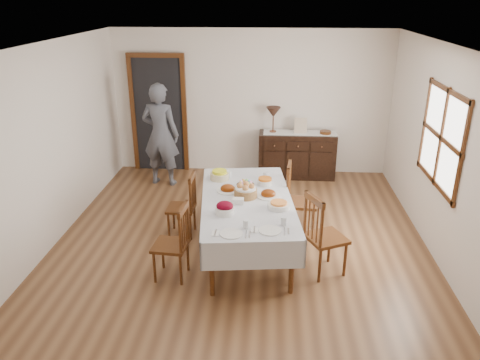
# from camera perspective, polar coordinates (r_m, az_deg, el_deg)

# --- Properties ---
(ground) EXTENTS (6.00, 6.00, 0.00)m
(ground) POSITION_cam_1_polar(r_m,az_deg,el_deg) (6.27, -0.06, -8.43)
(ground) COLOR brown
(room_shell) EXTENTS (5.02, 6.02, 2.65)m
(room_shell) POSITION_cam_1_polar(r_m,az_deg,el_deg) (6.03, -1.17, 7.28)
(room_shell) COLOR white
(room_shell) RESTS_ON ground
(dining_table) EXTENTS (1.37, 2.32, 0.76)m
(dining_table) POSITION_cam_1_polar(r_m,az_deg,el_deg) (5.91, 0.84, -3.09)
(dining_table) COLOR silver
(dining_table) RESTS_ON ground
(chair_left_near) EXTENTS (0.42, 0.42, 0.93)m
(chair_left_near) POSITION_cam_1_polar(r_m,az_deg,el_deg) (5.53, -8.02, -7.45)
(chair_left_near) COLOR #4E2810
(chair_left_near) RESTS_ON ground
(chair_left_far) EXTENTS (0.38, 0.38, 0.90)m
(chair_left_far) POSITION_cam_1_polar(r_m,az_deg,el_deg) (6.47, -6.80, -3.01)
(chair_left_far) COLOR #4E2810
(chair_left_far) RESTS_ON ground
(chair_right_near) EXTENTS (0.57, 0.57, 1.03)m
(chair_right_near) POSITION_cam_1_polar(r_m,az_deg,el_deg) (5.62, 10.02, -6.54)
(chair_right_near) COLOR #4E2810
(chair_right_near) RESTS_ON ground
(chair_right_far) EXTENTS (0.46, 0.46, 1.02)m
(chair_right_far) POSITION_cam_1_polar(r_m,az_deg,el_deg) (6.52, 7.07, -2.25)
(chair_right_far) COLOR #4E2810
(chair_right_far) RESTS_ON ground
(sideboard) EXTENTS (1.38, 0.50, 0.83)m
(sideboard) POSITION_cam_1_polar(r_m,az_deg,el_deg) (8.58, 6.93, 3.06)
(sideboard) COLOR black
(sideboard) RESTS_ON ground
(person) EXTENTS (0.65, 0.47, 1.91)m
(person) POSITION_cam_1_polar(r_m,az_deg,el_deg) (8.15, -9.68, 5.86)
(person) COLOR #4E515A
(person) RESTS_ON ground
(bread_basket) EXTENTS (0.29, 0.29, 0.19)m
(bread_basket) POSITION_cam_1_polar(r_m,az_deg,el_deg) (5.90, 0.69, -1.40)
(bread_basket) COLOR olive
(bread_basket) RESTS_ON dining_table
(egg_basket) EXTENTS (0.24, 0.24, 0.11)m
(egg_basket) POSITION_cam_1_polar(r_m,az_deg,el_deg) (6.17, 0.67, -0.65)
(egg_basket) COLOR black
(egg_basket) RESTS_ON dining_table
(ham_platter_a) EXTENTS (0.29, 0.29, 0.11)m
(ham_platter_a) POSITION_cam_1_polar(r_m,az_deg,el_deg) (6.08, -1.51, -1.11)
(ham_platter_a) COLOR white
(ham_platter_a) RESTS_ON dining_table
(ham_platter_b) EXTENTS (0.31, 0.31, 0.11)m
(ham_platter_b) POSITION_cam_1_polar(r_m,az_deg,el_deg) (5.94, 3.47, -1.74)
(ham_platter_b) COLOR white
(ham_platter_b) RESTS_ON dining_table
(beet_bowl) EXTENTS (0.23, 0.23, 0.15)m
(beet_bowl) POSITION_cam_1_polar(r_m,az_deg,el_deg) (5.46, -1.86, -3.47)
(beet_bowl) COLOR white
(beet_bowl) RESTS_ON dining_table
(carrot_bowl) EXTENTS (0.21, 0.21, 0.10)m
(carrot_bowl) POSITION_cam_1_polar(r_m,az_deg,el_deg) (6.29, 3.06, -0.17)
(carrot_bowl) COLOR white
(carrot_bowl) RESTS_ON dining_table
(pineapple_bowl) EXTENTS (0.26, 0.26, 0.13)m
(pineapple_bowl) POSITION_cam_1_polar(r_m,az_deg,el_deg) (6.47, -2.51, 0.59)
(pineapple_bowl) COLOR beige
(pineapple_bowl) RESTS_ON dining_table
(casserole_dish) EXTENTS (0.27, 0.27, 0.08)m
(casserole_dish) POSITION_cam_1_polar(r_m,az_deg,el_deg) (5.64, 4.74, -3.06)
(casserole_dish) COLOR white
(casserole_dish) RESTS_ON dining_table
(butter_dish) EXTENTS (0.15, 0.11, 0.07)m
(butter_dish) POSITION_cam_1_polar(r_m,az_deg,el_deg) (5.72, -0.23, -2.58)
(butter_dish) COLOR white
(butter_dish) RESTS_ON dining_table
(setting_left) EXTENTS (0.43, 0.31, 0.10)m
(setting_left) POSITION_cam_1_polar(r_m,az_deg,el_deg) (5.08, -0.52, -6.14)
(setting_left) COLOR white
(setting_left) RESTS_ON dining_table
(setting_right) EXTENTS (0.43, 0.31, 0.10)m
(setting_right) POSITION_cam_1_polar(r_m,az_deg,el_deg) (5.15, 4.19, -5.75)
(setting_right) COLOR white
(setting_right) RESTS_ON dining_table
(glass_far_a) EXTENTS (0.07, 0.07, 0.10)m
(glass_far_a) POSITION_cam_1_polar(r_m,az_deg,el_deg) (6.52, -1.35, 0.69)
(glass_far_a) COLOR white
(glass_far_a) RESTS_ON dining_table
(glass_far_b) EXTENTS (0.07, 0.07, 0.09)m
(glass_far_b) POSITION_cam_1_polar(r_m,az_deg,el_deg) (6.51, 3.16, 0.59)
(glass_far_b) COLOR white
(glass_far_b) RESTS_ON dining_table
(runner) EXTENTS (1.30, 0.35, 0.01)m
(runner) POSITION_cam_1_polar(r_m,az_deg,el_deg) (8.47, 7.32, 5.75)
(runner) COLOR white
(runner) RESTS_ON sideboard
(table_lamp) EXTENTS (0.26, 0.26, 0.46)m
(table_lamp) POSITION_cam_1_polar(r_m,az_deg,el_deg) (8.37, 4.09, 8.16)
(table_lamp) COLOR brown
(table_lamp) RESTS_ON sideboard
(picture_frame) EXTENTS (0.22, 0.08, 0.28)m
(picture_frame) POSITION_cam_1_polar(r_m,az_deg,el_deg) (8.41, 7.40, 6.58)
(picture_frame) COLOR #C6AE94
(picture_frame) RESTS_ON sideboard
(deco_bowl) EXTENTS (0.20, 0.20, 0.06)m
(deco_bowl) POSITION_cam_1_polar(r_m,az_deg,el_deg) (8.46, 10.37, 5.71)
(deco_bowl) COLOR #4E2810
(deco_bowl) RESTS_ON sideboard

